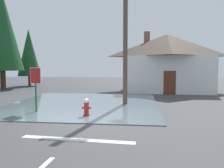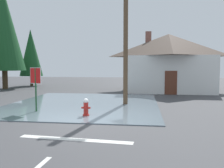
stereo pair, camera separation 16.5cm
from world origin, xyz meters
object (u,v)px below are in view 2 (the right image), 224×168
pine_tree_short_left (31,53)px  utility_pole (126,31)px  stop_sign_near (36,80)px  fire_hydrant (86,108)px  pine_tree_mid_left (3,28)px  house (168,61)px

pine_tree_short_left → utility_pole: bearing=-45.0°
stop_sign_near → utility_pole: 6.06m
fire_hydrant → pine_tree_short_left: pine_tree_short_left is taller
pine_tree_short_left → pine_tree_mid_left: bearing=-105.4°
utility_pole → pine_tree_short_left: utility_pole is taller
stop_sign_near → fire_hydrant: (2.81, -0.68, -1.24)m
house → pine_tree_short_left: 16.15m
pine_tree_mid_left → pine_tree_short_left: bearing=74.6°
house → pine_tree_short_left: pine_tree_short_left is taller
utility_pole → pine_tree_mid_left: size_ratio=0.81×
house → pine_tree_short_left: size_ratio=1.26×
utility_pole → pine_tree_short_left: bearing=135.0°
utility_pole → pine_tree_short_left: 17.36m
fire_hydrant → utility_pole: bearing=66.6°
fire_hydrant → utility_pole: (1.60, 3.70, 4.09)m
utility_pole → stop_sign_near: bearing=-145.6°
stop_sign_near → house: bearing=56.4°
fire_hydrant → utility_pole: utility_pole is taller
pine_tree_mid_left → utility_pole: bearing=-32.4°
pine_tree_mid_left → fire_hydrant: bearing=-46.1°
stop_sign_near → fire_hydrant: bearing=-13.5°
fire_hydrant → utility_pole: size_ratio=0.10×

